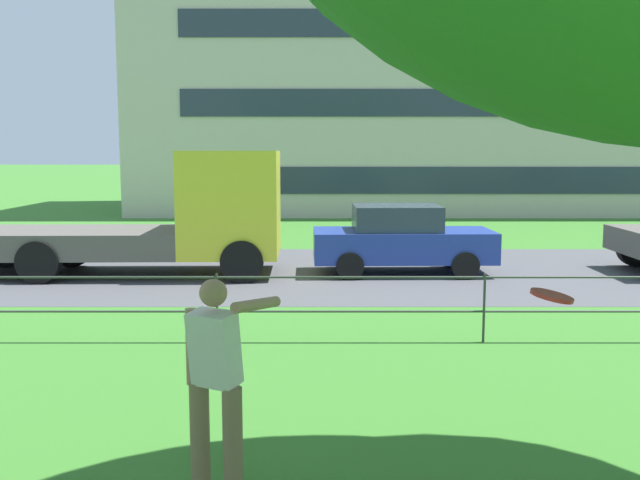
# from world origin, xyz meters

# --- Properties ---
(street_strip) EXTENTS (80.00, 7.39, 0.01)m
(street_strip) POSITION_xyz_m (0.00, 17.34, 0.00)
(street_strip) COLOR #4C4C51
(street_strip) RESTS_ON ground
(park_fence) EXTENTS (34.58, 0.04, 1.00)m
(park_fence) POSITION_xyz_m (-0.00, 11.35, 0.67)
(park_fence) COLOR #333833
(park_fence) RESTS_ON ground
(person_thrower) EXTENTS (0.75, 0.69, 1.75)m
(person_thrower) POSITION_xyz_m (-1.27, 6.86, 0.95)
(person_thrower) COLOR #846B4C
(person_thrower) RESTS_ON ground
(frisbee) EXTENTS (0.33, 0.33, 0.08)m
(frisbee) POSITION_xyz_m (1.02, 5.81, 1.83)
(frisbee) COLOR red
(flatbed_truck_left) EXTENTS (7.35, 2.56, 2.75)m
(flatbed_truck_left) POSITION_xyz_m (-3.88, 17.01, 1.22)
(flatbed_truck_left) COLOR yellow
(flatbed_truck_left) RESTS_ON ground
(car_blue_far_left) EXTENTS (4.04, 1.88, 1.54)m
(car_blue_far_left) POSITION_xyz_m (1.39, 17.14, 0.78)
(car_blue_far_left) COLOR #233899
(car_blue_far_left) RESTS_ON ground
(apartment_building_background) EXTENTS (31.72, 11.25, 16.01)m
(apartment_building_background) POSITION_xyz_m (7.13, 35.77, 8.01)
(apartment_building_background) COLOR beige
(apartment_building_background) RESTS_ON ground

